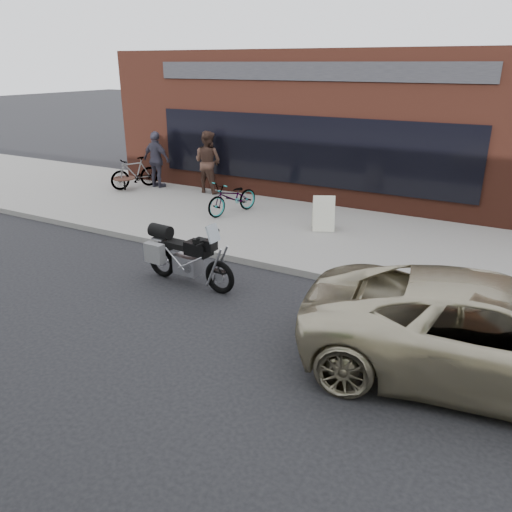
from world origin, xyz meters
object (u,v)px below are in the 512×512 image
at_px(cafe_patron_left, 208,162).
at_px(cafe_patron_right, 157,160).
at_px(motorcycle, 183,256).
at_px(bicycle_front, 233,197).
at_px(cafe_table, 124,179).
at_px(minivan, 494,334).
at_px(sandwich_sign, 323,213).
at_px(bicycle_rear, 135,173).

height_order(cafe_patron_left, cafe_patron_right, cafe_patron_left).
bearing_deg(motorcycle, bicycle_front, 112.81).
xyz_separation_m(cafe_table, cafe_patron_right, (0.72, 0.87, 0.56)).
relative_size(minivan, sandwich_sign, 5.90).
xyz_separation_m(bicycle_front, cafe_patron_right, (-3.91, 1.50, 0.47)).
distance_m(bicycle_rear, sandwich_sign, 7.35).
bearing_deg(cafe_patron_left, cafe_table, 25.42).
relative_size(sandwich_sign, cafe_table, 1.21).
height_order(minivan, bicycle_rear, minivan).
bearing_deg(cafe_patron_left, bicycle_rear, 18.59).
relative_size(cafe_patron_left, cafe_patron_right, 1.06).
bearing_deg(sandwich_sign, motorcycle, -133.29).
xyz_separation_m(bicycle_rear, sandwich_sign, (7.26, -1.13, -0.07)).
xyz_separation_m(cafe_table, cafe_patron_left, (2.63, 1.12, 0.61)).
bearing_deg(sandwich_sign, cafe_patron_right, 140.41).
distance_m(sandwich_sign, cafe_patron_right, 6.87).
relative_size(bicycle_rear, cafe_patron_left, 0.86).
distance_m(motorcycle, cafe_patron_right, 7.90).
relative_size(minivan, bicycle_rear, 3.03).
height_order(bicycle_front, cafe_patron_right, cafe_patron_right).
bearing_deg(cafe_patron_left, sandwich_sign, 161.05).
bearing_deg(bicycle_rear, motorcycle, -17.17).
bearing_deg(minivan, bicycle_front, 47.04).
bearing_deg(minivan, cafe_table, 56.30).
distance_m(motorcycle, bicycle_front, 4.51).
distance_m(sandwich_sign, cafe_patron_left, 5.14).
xyz_separation_m(motorcycle, bicycle_front, (-1.47, 4.26, 0.03)).
bearing_deg(cafe_patron_left, cafe_patron_right, 9.87).
bearing_deg(cafe_patron_right, cafe_table, 54.47).
relative_size(bicycle_front, bicycle_rear, 1.03).
distance_m(bicycle_rear, cafe_patron_right, 0.87).
xyz_separation_m(bicycle_front, bicycle_rear, (-4.50, 1.02, 0.05)).
bearing_deg(motorcycle, cafe_patron_left, 123.80).
relative_size(bicycle_front, cafe_table, 2.44).
bearing_deg(minivan, bicycle_rear, 54.51).
bearing_deg(cafe_patron_right, bicycle_front, 163.17).
relative_size(motorcycle, cafe_patron_right, 1.14).
height_order(minivan, cafe_patron_right, cafe_patron_right).
bearing_deg(cafe_patron_left, minivan, 146.44).
relative_size(cafe_table, cafe_patron_right, 0.39).
xyz_separation_m(motorcycle, minivan, (5.64, -0.59, 0.13)).
bearing_deg(cafe_patron_left, motorcycle, 122.34).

